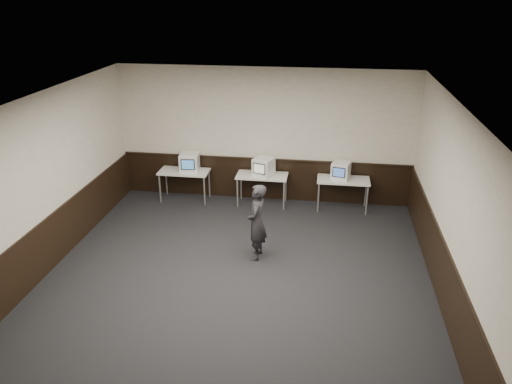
% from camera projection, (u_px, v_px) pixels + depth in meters
% --- Properties ---
extents(floor, '(8.00, 8.00, 0.00)m').
position_uv_depth(floor, '(234.00, 286.00, 8.76)').
color(floor, black).
rests_on(floor, ground).
extents(ceiling, '(8.00, 8.00, 0.00)m').
position_uv_depth(ceiling, '(231.00, 107.00, 7.53)').
color(ceiling, white).
rests_on(ceiling, back_wall).
extents(back_wall, '(7.00, 0.00, 7.00)m').
position_uv_depth(back_wall, '(264.00, 135.00, 11.80)').
color(back_wall, silver).
rests_on(back_wall, ground).
extents(front_wall, '(7.00, 0.00, 7.00)m').
position_uv_depth(front_wall, '(149.00, 382.00, 4.50)').
color(front_wall, silver).
rests_on(front_wall, ground).
extents(left_wall, '(0.00, 8.00, 8.00)m').
position_uv_depth(left_wall, '(34.00, 191.00, 8.62)').
color(left_wall, silver).
rests_on(left_wall, ground).
extents(right_wall, '(0.00, 8.00, 8.00)m').
position_uv_depth(right_wall, '(456.00, 217.00, 7.67)').
color(right_wall, silver).
rests_on(right_wall, ground).
extents(wainscot_back, '(6.98, 0.04, 1.00)m').
position_uv_depth(wainscot_back, '(264.00, 179.00, 12.20)').
color(wainscot_back, black).
rests_on(wainscot_back, back_wall).
extents(wainscot_left, '(0.04, 7.98, 1.00)m').
position_uv_depth(wainscot_left, '(45.00, 247.00, 9.04)').
color(wainscot_left, black).
rests_on(wainscot_left, left_wall).
extents(wainscot_right, '(0.04, 7.98, 1.00)m').
position_uv_depth(wainscot_right, '(444.00, 278.00, 8.10)').
color(wainscot_right, black).
rests_on(wainscot_right, right_wall).
extents(wainscot_rail, '(6.98, 0.06, 0.04)m').
position_uv_depth(wainscot_rail, '(264.00, 159.00, 11.98)').
color(wainscot_rail, black).
rests_on(wainscot_rail, wainscot_back).
extents(desk_left, '(1.20, 0.60, 0.75)m').
position_uv_depth(desk_left, '(184.00, 174.00, 12.04)').
color(desk_left, silver).
rests_on(desk_left, ground).
extents(desk_center, '(1.20, 0.60, 0.75)m').
position_uv_depth(desk_center, '(262.00, 178.00, 11.79)').
color(desk_center, silver).
rests_on(desk_center, ground).
extents(desk_right, '(1.20, 0.60, 0.75)m').
position_uv_depth(desk_right, '(343.00, 182.00, 11.53)').
color(desk_right, silver).
rests_on(desk_right, ground).
extents(emac_left, '(0.48, 0.51, 0.44)m').
position_uv_depth(emac_left, '(189.00, 162.00, 11.93)').
color(emac_left, white).
rests_on(emac_left, desk_left).
extents(emac_center, '(0.54, 0.56, 0.42)m').
position_uv_depth(emac_center, '(263.00, 167.00, 11.67)').
color(emac_center, white).
rests_on(emac_center, desk_center).
extents(emac_right, '(0.48, 0.50, 0.40)m').
position_uv_depth(emac_right, '(341.00, 170.00, 11.48)').
color(emac_right, white).
rests_on(emac_right, desk_right).
extents(person, '(0.39, 0.57, 1.51)m').
position_uv_depth(person, '(257.00, 222.00, 9.42)').
color(person, black).
rests_on(person, ground).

